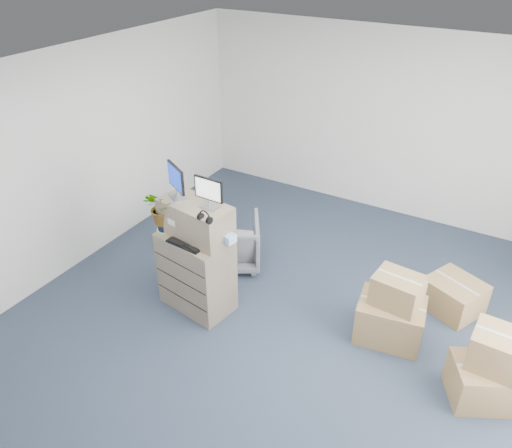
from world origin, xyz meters
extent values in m
plane|color=#273247|center=(0.00, 0.00, 0.00)|extent=(7.00, 7.00, 0.00)
cube|color=silver|center=(0.00, 3.51, 1.40)|extent=(6.00, 0.02, 2.80)
cube|color=gray|center=(-1.07, 0.06, 0.48)|extent=(0.90, 0.63, 0.97)
cube|color=gray|center=(-1.06, 0.10, 1.18)|extent=(0.88, 0.54, 0.42)
cube|color=#99999E|center=(-1.30, 0.12, 1.39)|extent=(0.25, 0.23, 0.01)
cylinder|color=#99999E|center=(-1.30, 0.12, 1.44)|extent=(0.03, 0.03, 0.09)
cube|color=black|center=(-1.30, 0.12, 1.63)|extent=(0.35, 0.22, 0.28)
cube|color=navy|center=(-1.31, 0.11, 1.63)|extent=(0.31, 0.18, 0.24)
cube|color=#99999E|center=(-0.87, 0.11, 1.39)|extent=(0.19, 0.14, 0.01)
cylinder|color=#99999E|center=(-0.87, 0.11, 1.44)|extent=(0.03, 0.03, 0.08)
cube|color=black|center=(-0.87, 0.11, 1.60)|extent=(0.35, 0.04, 0.25)
cube|color=silver|center=(-0.87, 0.10, 1.60)|extent=(0.32, 0.02, 0.22)
torus|color=black|center=(-0.76, -0.13, 1.42)|extent=(0.15, 0.04, 0.15)
cube|color=black|center=(-1.06, -0.10, 0.98)|extent=(0.45, 0.22, 0.02)
ellipsoid|color=silver|center=(-0.78, -0.07, 0.99)|extent=(0.10, 0.07, 0.03)
cylinder|color=#989AA0|center=(-0.99, 0.10, 1.08)|extent=(0.06, 0.06, 0.22)
cube|color=silver|center=(-1.06, 0.12, 0.98)|extent=(0.07, 0.06, 0.02)
cube|color=black|center=(-1.06, 0.12, 1.05)|extent=(0.06, 0.04, 0.11)
cube|color=black|center=(-0.74, 0.16, 1.00)|extent=(0.23, 0.19, 0.06)
cube|color=#4299E2|center=(-0.69, 0.11, 1.08)|extent=(0.27, 0.17, 0.09)
cylinder|color=#9FBE99|center=(-1.44, 0.02, 0.98)|extent=(0.20, 0.20, 0.01)
cylinder|color=black|center=(-1.44, 0.02, 1.05)|extent=(0.17, 0.17, 0.13)
imported|color=#1B5B1A|center=(-1.44, 0.02, 1.22)|extent=(0.43, 0.47, 0.33)
imported|color=slate|center=(-1.18, 0.99, 0.37)|extent=(0.98, 0.96, 0.75)
cube|color=olive|center=(1.08, 0.67, 0.24)|extent=(0.77, 0.64, 0.48)
cube|color=olive|center=(2.12, 0.30, 0.22)|extent=(0.75, 0.70, 0.43)
cube|color=olive|center=(1.60, 1.52, 0.20)|extent=(0.77, 0.74, 0.40)
cube|color=olive|center=(1.10, 0.69, 0.66)|extent=(0.53, 0.44, 0.34)
cube|color=olive|center=(2.15, 0.34, 0.62)|extent=(0.50, 0.45, 0.37)
camera|label=1|loc=(1.89, -3.64, 3.99)|focal=35.00mm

